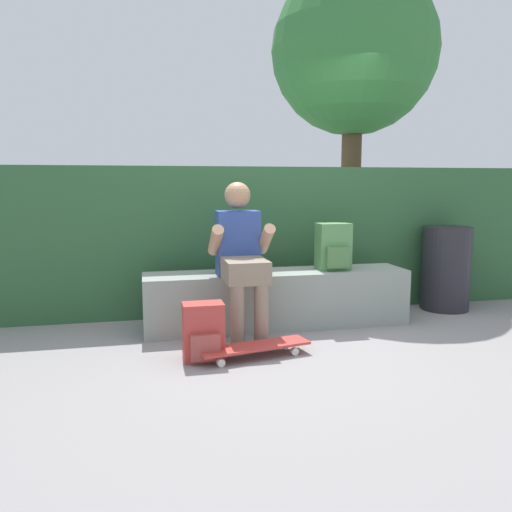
{
  "coord_description": "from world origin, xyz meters",
  "views": [
    {
      "loc": [
        -1.11,
        -3.74,
        1.22
      ],
      "look_at": [
        -0.18,
        0.43,
        0.61
      ],
      "focal_mm": 36.14,
      "sensor_mm": 36.0,
      "label": 1
    }
  ],
  "objects_px": {
    "backpack_on_bench": "(334,247)",
    "backpack_on_ground": "(203,333)",
    "person_skater": "(241,253)",
    "trash_bin": "(446,268)",
    "bench_main": "(277,299)",
    "skateboard_near_person": "(254,347)"
  },
  "relations": [
    {
      "from": "bench_main",
      "to": "skateboard_near_person",
      "type": "xyz_separation_m",
      "value": [
        -0.36,
        -0.75,
        -0.16
      ]
    },
    {
      "from": "bench_main",
      "to": "skateboard_near_person",
      "type": "distance_m",
      "value": 0.84
    },
    {
      "from": "bench_main",
      "to": "skateboard_near_person",
      "type": "bearing_deg",
      "value": -115.94
    },
    {
      "from": "person_skater",
      "to": "backpack_on_ground",
      "type": "xyz_separation_m",
      "value": [
        -0.36,
        -0.5,
        -0.47
      ]
    },
    {
      "from": "bench_main",
      "to": "trash_bin",
      "type": "distance_m",
      "value": 1.77
    },
    {
      "from": "bench_main",
      "to": "trash_bin",
      "type": "xyz_separation_m",
      "value": [
        1.74,
        0.23,
        0.16
      ]
    },
    {
      "from": "person_skater",
      "to": "trash_bin",
      "type": "bearing_deg",
      "value": 11.92
    },
    {
      "from": "backpack_on_bench",
      "to": "backpack_on_ground",
      "type": "bearing_deg",
      "value": -149.86
    },
    {
      "from": "person_skater",
      "to": "skateboard_near_person",
      "type": "distance_m",
      "value": 0.8
    },
    {
      "from": "skateboard_near_person",
      "to": "trash_bin",
      "type": "xyz_separation_m",
      "value": [
        2.11,
        0.97,
        0.33
      ]
    },
    {
      "from": "backpack_on_bench",
      "to": "trash_bin",
      "type": "bearing_deg",
      "value": 10.79
    },
    {
      "from": "trash_bin",
      "to": "backpack_on_bench",
      "type": "bearing_deg",
      "value": -169.21
    },
    {
      "from": "person_skater",
      "to": "backpack_on_ground",
      "type": "relative_size",
      "value": 3.06
    },
    {
      "from": "person_skater",
      "to": "skateboard_near_person",
      "type": "xyz_separation_m",
      "value": [
        -0.01,
        -0.53,
        -0.59
      ]
    },
    {
      "from": "person_skater",
      "to": "backpack_on_bench",
      "type": "height_order",
      "value": "person_skater"
    },
    {
      "from": "bench_main",
      "to": "backpack_on_bench",
      "type": "bearing_deg",
      "value": -1.09
    },
    {
      "from": "backpack_on_ground",
      "to": "trash_bin",
      "type": "height_order",
      "value": "trash_bin"
    },
    {
      "from": "person_skater",
      "to": "skateboard_near_person",
      "type": "relative_size",
      "value": 1.49
    },
    {
      "from": "backpack_on_bench",
      "to": "person_skater",
      "type": "bearing_deg",
      "value": -166.43
    },
    {
      "from": "backpack_on_bench",
      "to": "backpack_on_ground",
      "type": "height_order",
      "value": "backpack_on_bench"
    },
    {
      "from": "backpack_on_bench",
      "to": "skateboard_near_person",
      "type": "bearing_deg",
      "value": -139.43
    },
    {
      "from": "bench_main",
      "to": "trash_bin",
      "type": "height_order",
      "value": "trash_bin"
    }
  ]
}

